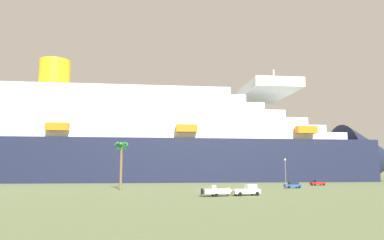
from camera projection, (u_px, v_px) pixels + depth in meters
The scene contains 8 objects.
ground_plane at pixel (191, 185), 116.03m from camera, with size 600.00×600.00×0.00m, color #66754C.
cruise_ship at pixel (127, 144), 148.37m from camera, with size 242.02×38.68×56.68m.
pickup_truck at pixel (247, 190), 70.40m from camera, with size 5.90×3.19×2.20m.
small_boat_on_trailer at pixel (219, 191), 68.47m from camera, with size 7.26×3.12×2.15m.
palm_tree at pixel (121, 151), 89.95m from camera, with size 3.62×3.60×12.07m.
street_lamp at pixel (285, 169), 92.84m from camera, with size 0.56×0.56×7.89m.
parked_car_red_hatchback at pixel (318, 183), 112.11m from camera, with size 4.61×2.31×1.58m.
parked_car_blue_suv at pixel (293, 185), 96.51m from camera, with size 4.42×2.17×1.58m.
Camera 1 is at (-13.19, -87.09, 5.37)m, focal length 33.21 mm.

